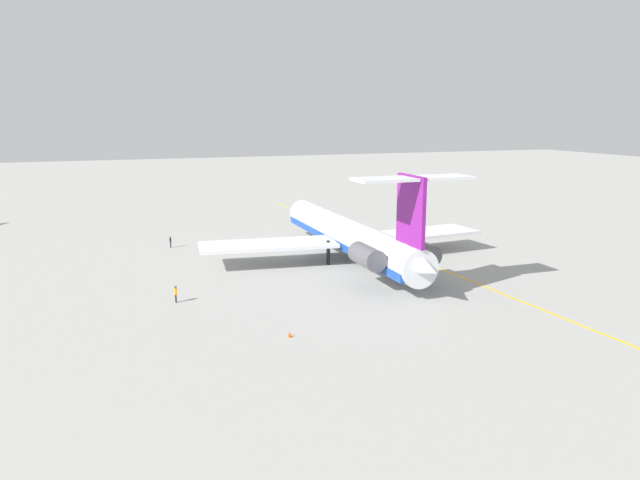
# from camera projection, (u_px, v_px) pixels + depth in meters

# --- Properties ---
(ground) EXTENTS (389.93, 389.93, 0.00)m
(ground) POSITION_uv_depth(u_px,v_px,m) (392.00, 247.00, 87.82)
(ground) COLOR #9E9E99
(main_jetliner) EXTENTS (44.21, 39.39, 12.91)m
(main_jetliner) POSITION_uv_depth(u_px,v_px,m) (352.00, 236.00, 78.21)
(main_jetliner) COLOR silver
(main_jetliner) RESTS_ON ground
(ground_crew_near_nose) EXTENTS (0.39, 0.28, 1.72)m
(ground_crew_near_nose) POSITION_uv_depth(u_px,v_px,m) (170.00, 240.00, 87.38)
(ground_crew_near_nose) COLOR black
(ground_crew_near_nose) RESTS_ON ground
(ground_crew_near_tail) EXTENTS (0.44, 0.29, 1.80)m
(ground_crew_near_tail) POSITION_uv_depth(u_px,v_px,m) (176.00, 292.00, 61.80)
(ground_crew_near_tail) COLOR black
(ground_crew_near_tail) RESTS_ON ground
(safety_cone_nose) EXTENTS (0.40, 0.40, 0.55)m
(safety_cone_nose) POSITION_uv_depth(u_px,v_px,m) (289.00, 334.00, 52.34)
(safety_cone_nose) COLOR #EA590F
(safety_cone_nose) RESTS_ON ground
(taxiway_centreline) EXTENTS (107.88, 5.86, 0.01)m
(taxiway_centreline) POSITION_uv_depth(u_px,v_px,m) (406.00, 255.00, 83.03)
(taxiway_centreline) COLOR gold
(taxiway_centreline) RESTS_ON ground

